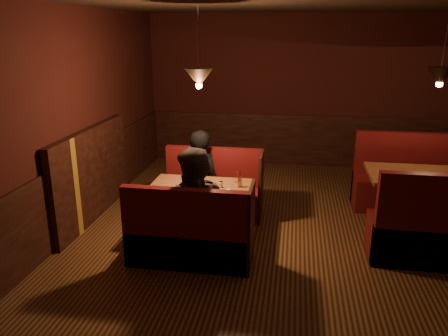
% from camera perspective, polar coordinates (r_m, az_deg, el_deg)
% --- Properties ---
extents(room, '(6.02, 7.02, 2.92)m').
position_cam_1_polar(room, '(5.32, 7.48, 0.66)').
color(room, '#351D0B').
rests_on(room, ground).
extents(main_table, '(1.30, 0.79, 0.91)m').
position_cam_1_polar(main_table, '(5.60, -2.90, -3.90)').
color(main_table, brown).
rests_on(main_table, ground).
extents(main_bench_far, '(1.43, 0.51, 0.97)m').
position_cam_1_polar(main_bench_far, '(6.35, -1.35, -3.42)').
color(main_bench_far, '#4F0C0E').
rests_on(main_bench_far, ground).
extents(main_bench_near, '(1.43, 0.51, 0.97)m').
position_cam_1_polar(main_bench_near, '(5.04, -4.47, -9.33)').
color(main_bench_near, '#4F0C0E').
rests_on(main_bench_near, ground).
extents(second_table, '(1.43, 0.92, 0.81)m').
position_cam_1_polar(second_table, '(6.27, 24.64, -2.56)').
color(second_table, brown).
rests_on(second_table, ground).
extents(second_bench_far, '(1.58, 0.59, 1.13)m').
position_cam_1_polar(second_bench_far, '(7.13, 22.96, -2.05)').
color(second_bench_far, '#4F0C0E').
rests_on(second_bench_far, ground).
extents(second_bench_near, '(1.58, 0.59, 1.13)m').
position_cam_1_polar(second_bench_near, '(5.60, 26.82, -7.84)').
color(second_bench_near, '#4F0C0E').
rests_on(second_bench_near, ground).
extents(diner_a, '(0.68, 0.56, 1.63)m').
position_cam_1_polar(diner_a, '(6.14, -3.04, 0.79)').
color(diner_a, black).
rests_on(diner_a, ground).
extents(diner_b, '(0.94, 0.80, 1.70)m').
position_cam_1_polar(diner_b, '(4.88, -3.50, -3.25)').
color(diner_b, '#322923').
rests_on(diner_b, ground).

